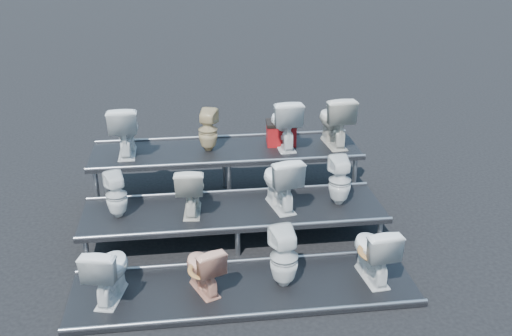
{
  "coord_description": "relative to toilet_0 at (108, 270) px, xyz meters",
  "views": [
    {
      "loc": [
        -0.6,
        -7.1,
        4.15
      ],
      "look_at": [
        0.32,
        0.1,
        1.03
      ],
      "focal_mm": 40.0,
      "sensor_mm": 36.0,
      "label": 1
    }
  ],
  "objects": [
    {
      "name": "toilet_11",
      "position": [
        3.33,
        2.6,
        0.84
      ],
      "size": [
        0.53,
        0.85,
        0.83
      ],
      "primitive_type": "imported",
      "rotation": [
        0.0,
        0.0,
        3.22
      ],
      "color": "beige",
      "rests_on": "tier_back"
    },
    {
      "name": "tier_back",
      "position": [
        1.59,
        2.6,
        -0.0
      ],
      "size": [
        4.2,
        1.2,
        0.86
      ],
      "primitive_type": "cube",
      "color": "black",
      "rests_on": "ground"
    },
    {
      "name": "toilet_7",
      "position": [
        3.1,
        1.3,
        0.38
      ],
      "size": [
        0.34,
        0.34,
        0.7
      ],
      "primitive_type": "imported",
      "rotation": [
        0.0,
        0.0,
        3.21
      ],
      "color": "white",
      "rests_on": "tier_mid"
    },
    {
      "name": "toilet_0",
      "position": [
        0.0,
        0.0,
        0.0
      ],
      "size": [
        0.57,
        0.8,
        0.74
      ],
      "primitive_type": "imported",
      "rotation": [
        0.0,
        0.0,
        2.91
      ],
      "color": "white",
      "rests_on": "tier_front"
    },
    {
      "name": "toilet_10",
      "position": [
        2.53,
        2.6,
        0.83
      ],
      "size": [
        0.49,
        0.81,
        0.81
      ],
      "primitive_type": "imported",
      "rotation": [
        0.0,
        0.0,
        3.18
      ],
      "color": "white",
      "rests_on": "tier_back"
    },
    {
      "name": "toilet_8",
      "position": [
        0.05,
        2.6,
        0.83
      ],
      "size": [
        0.46,
        0.79,
        0.8
      ],
      "primitive_type": "imported",
      "rotation": [
        0.0,
        0.0,
        3.15
      ],
      "color": "white",
      "rests_on": "tier_back"
    },
    {
      "name": "tier_mid",
      "position": [
        1.59,
        1.3,
        -0.2
      ],
      "size": [
        4.2,
        1.2,
        0.46
      ],
      "primitive_type": "cube",
      "color": "black",
      "rests_on": "ground"
    },
    {
      "name": "tier_front",
      "position": [
        1.59,
        0.0,
        -0.4
      ],
      "size": [
        4.2,
        1.2,
        0.06
      ],
      "primitive_type": "cube",
      "color": "black",
      "rests_on": "ground"
    },
    {
      "name": "toilet_2",
      "position": [
        2.08,
        0.0,
        0.01
      ],
      "size": [
        0.4,
        0.4,
        0.76
      ],
      "primitive_type": "imported",
      "rotation": [
        0.0,
        0.0,
        3.31
      ],
      "color": "white",
      "rests_on": "tier_front"
    },
    {
      "name": "toilet_3",
      "position": [
        3.2,
        0.0,
        0.01
      ],
      "size": [
        0.5,
        0.79,
        0.77
      ],
      "primitive_type": "imported",
      "rotation": [
        0.0,
        0.0,
        3.24
      ],
      "color": "white",
      "rests_on": "tier_front"
    },
    {
      "name": "toilet_4",
      "position": [
        0.0,
        1.3,
        0.35
      ],
      "size": [
        0.37,
        0.37,
        0.64
      ],
      "primitive_type": "imported",
      "rotation": [
        0.0,
        0.0,
        3.49
      ],
      "color": "white",
      "rests_on": "tier_mid"
    },
    {
      "name": "toilet_5",
      "position": [
        1.01,
        1.3,
        0.38
      ],
      "size": [
        0.45,
        0.72,
        0.7
      ],
      "primitive_type": "imported",
      "rotation": [
        0.0,
        0.0,
        3.06
      ],
      "color": "beige",
      "rests_on": "tier_mid"
    },
    {
      "name": "ground",
      "position": [
        1.59,
        1.3,
        -0.43
      ],
      "size": [
        80.0,
        80.0,
        0.0
      ],
      "primitive_type": "plane",
      "color": "black",
      "rests_on": "ground"
    },
    {
      "name": "toilet_1",
      "position": [
        1.1,
        0.0,
        -0.05
      ],
      "size": [
        0.57,
        0.72,
        0.64
      ],
      "primitive_type": "imported",
      "rotation": [
        0.0,
        0.0,
        3.54
      ],
      "color": "tan",
      "rests_on": "tier_front"
    },
    {
      "name": "toilet_6",
      "position": [
        2.25,
        1.3,
        0.43
      ],
      "size": [
        0.59,
        0.85,
        0.79
      ],
      "primitive_type": "imported",
      "rotation": [
        0.0,
        0.0,
        3.34
      ],
      "color": "white",
      "rests_on": "tier_mid"
    },
    {
      "name": "toilet_9",
      "position": [
        1.32,
        2.6,
        0.76
      ],
      "size": [
        0.38,
        0.39,
        0.66
      ],
      "primitive_type": "imported",
      "rotation": [
        0.0,
        0.0,
        2.81
      ],
      "color": "tan",
      "rests_on": "tier_back"
    },
    {
      "name": "red_crate",
      "position": [
        2.5,
        2.73,
        0.59
      ],
      "size": [
        0.49,
        0.4,
        0.33
      ],
      "primitive_type": "cube",
      "rotation": [
        0.0,
        0.0,
        -0.08
      ],
      "color": "#9D1114",
      "rests_on": "tier_back"
    }
  ]
}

